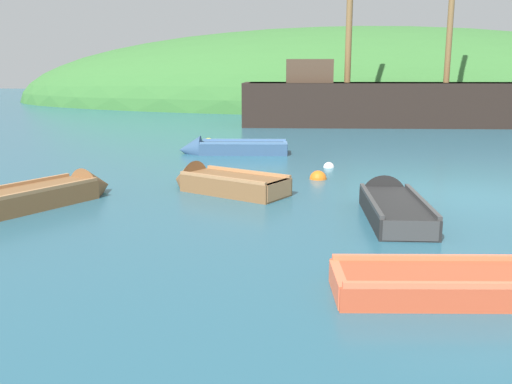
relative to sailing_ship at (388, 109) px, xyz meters
name	(u,v)px	position (x,y,z in m)	size (l,w,h in m)	color
ground_plane	(465,196)	(1.86, -16.05, -0.81)	(120.00, 120.00, 0.00)	#285B70
shore_hill	(345,104)	(-3.48, 17.19, -0.81)	(55.97, 25.08, 11.82)	#387033
sailing_ship	(388,109)	(0.00, 0.00, 0.00)	(17.11, 6.01, 12.21)	black
rowboat_outer_left	(391,207)	(0.29, -17.98, -0.69)	(1.54, 3.51, 0.94)	black
rowboat_near_dock	(47,197)	(-6.55, -18.79, -0.67)	(2.13, 3.68, 0.93)	brown
rowboat_far	(507,289)	(1.70, -21.81, -0.71)	(3.83, 1.80, 0.99)	#C64C2D
rowboat_center	(229,150)	(-4.91, -11.12, -0.68)	(3.64, 1.66, 0.93)	#335175
rowboat_outer_right	(220,185)	(-3.48, -16.78, -0.66)	(3.10, 2.01, 0.99)	brown
buoy_yellow	(209,143)	(-6.37, -8.73, -0.81)	(0.41, 0.41, 0.41)	yellow
buoy_orange	(318,179)	(-1.50, -14.80, -0.81)	(0.43, 0.43, 0.43)	orange
buoy_white	(329,167)	(-1.43, -13.02, -0.81)	(0.31, 0.31, 0.31)	white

